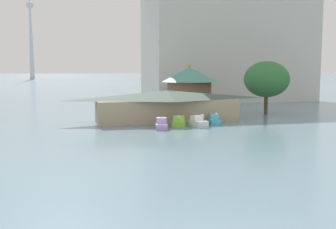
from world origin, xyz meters
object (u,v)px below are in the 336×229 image
object	(u,v)px
pedal_boat_lime	(179,122)
background_building_block	(227,41)
pedal_boat_lavender	(162,124)
distant_broadcast_tower	(30,17)
shoreline_tree_right	(267,79)
green_roof_pavilion	(189,86)
pedal_boat_white	(198,122)
pedal_boat_cyan	(214,120)
boathouse	(167,105)

from	to	relation	value
pedal_boat_lime	background_building_block	size ratio (longest dim) A/B	0.07
pedal_boat_lavender	distant_broadcast_tower	world-z (taller)	distant_broadcast_tower
background_building_block	shoreline_tree_right	bearing A→B (deg)	-101.25
pedal_boat_lavender	green_roof_pavilion	size ratio (longest dim) A/B	0.28
pedal_boat_lavender	shoreline_tree_right	xyz separation A→B (m)	(20.29, 11.49, 5.13)
pedal_boat_lime	shoreline_tree_right	world-z (taller)	shoreline_tree_right
pedal_boat_white	pedal_boat_cyan	xyz separation A→B (m)	(2.89, 1.73, -0.05)
pedal_boat_cyan	distant_broadcast_tower	size ratio (longest dim) A/B	0.02
pedal_boat_white	green_roof_pavilion	xyz separation A→B (m)	(6.30, 23.48, 3.71)
pedal_boat_lime	pedal_boat_white	distance (m)	2.44
pedal_boat_cyan	boathouse	xyz separation A→B (m)	(-5.45, 4.29, 1.75)
pedal_boat_lime	shoreline_tree_right	distance (m)	21.05
pedal_boat_cyan	shoreline_tree_right	bearing A→B (deg)	135.32
pedal_boat_lavender	pedal_boat_white	xyz separation A→B (m)	(4.93, 0.74, 0.03)
green_roof_pavilion	background_building_block	distance (m)	25.85
pedal_boat_cyan	distant_broadcast_tower	bearing A→B (deg)	-161.69
pedal_boat_lavender	boathouse	distance (m)	7.37
green_roof_pavilion	shoreline_tree_right	bearing A→B (deg)	-54.56
pedal_boat_cyan	green_roof_pavilion	world-z (taller)	green_roof_pavilion
pedal_boat_lime	pedal_boat_cyan	xyz separation A→B (m)	(5.25, 1.12, -0.03)
green_roof_pavilion	pedal_boat_white	bearing A→B (deg)	-105.02
shoreline_tree_right	pedal_boat_lime	bearing A→B (deg)	-150.24
pedal_boat_lime	boathouse	size ratio (longest dim) A/B	0.13
pedal_boat_lavender	pedal_boat_lime	bearing A→B (deg)	130.35
pedal_boat_white	pedal_boat_lavender	bearing A→B (deg)	-94.82
boathouse	pedal_boat_lime	bearing A→B (deg)	-87.93
boathouse	shoreline_tree_right	xyz separation A→B (m)	(17.92, 4.73, 3.40)
boathouse	distant_broadcast_tower	xyz separation A→B (m)	(-41.59, 297.63, 49.44)
pedal_boat_lavender	pedal_boat_lime	distance (m)	2.91
pedal_boat_lime	green_roof_pavilion	bearing A→B (deg)	176.71
pedal_boat_lavender	pedal_boat_lime	size ratio (longest dim) A/B	1.14
pedal_boat_cyan	green_roof_pavilion	bearing A→B (deg)	-179.46
pedal_boat_lime	pedal_boat_cyan	world-z (taller)	pedal_boat_cyan
pedal_boat_lavender	pedal_boat_cyan	bearing A→B (deg)	120.11
pedal_boat_cyan	shoreline_tree_right	world-z (taller)	shoreline_tree_right
boathouse	shoreline_tree_right	size ratio (longest dim) A/B	2.43
pedal_boat_lime	shoreline_tree_right	xyz separation A→B (m)	(17.72, 10.13, 5.12)
boathouse	background_building_block	bearing A→B (deg)	56.07
pedal_boat_lavender	distant_broadcast_tower	distance (m)	311.14
pedal_boat_lime	pedal_boat_cyan	size ratio (longest dim) A/B	0.89
pedal_boat_lavender	background_building_block	world-z (taller)	background_building_block
pedal_boat_lime	green_roof_pavilion	distance (m)	24.73
boathouse	green_roof_pavilion	distance (m)	19.68
pedal_boat_lavender	pedal_boat_cyan	world-z (taller)	pedal_boat_cyan
pedal_boat_lime	shoreline_tree_right	size ratio (longest dim) A/B	0.30
pedal_boat_cyan	background_building_block	distance (m)	46.31
pedal_boat_white	boathouse	bearing A→B (deg)	-170.36
green_roof_pavilion	boathouse	bearing A→B (deg)	-116.91
pedal_boat_cyan	shoreline_tree_right	xyz separation A→B (m)	(12.47, 9.01, 5.15)
green_roof_pavilion	distant_broadcast_tower	xyz separation A→B (m)	(-50.45, 280.17, 47.43)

